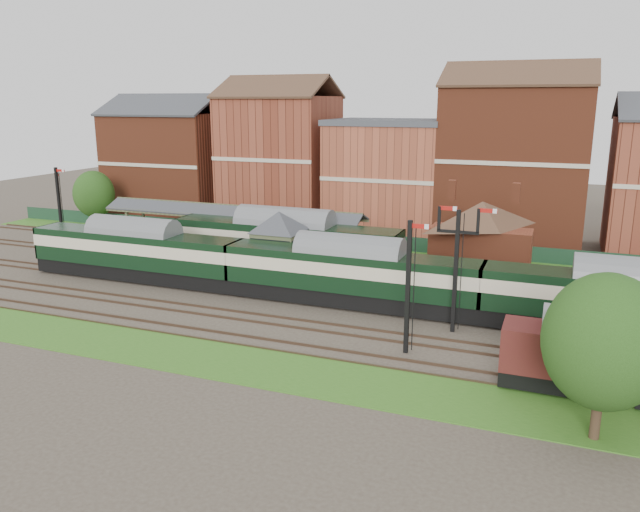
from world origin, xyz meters
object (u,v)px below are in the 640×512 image
(platform_railcar, at_px, (285,242))
(goods_van_a, at_px, (561,354))
(dmu_train, at_px, (349,273))
(semaphore_bracket, at_px, (457,262))
(signal_box, at_px, (279,246))

(platform_railcar, relative_size, goods_van_a, 3.49)
(dmu_train, relative_size, platform_railcar, 2.76)
(semaphore_bracket, distance_m, dmu_train, 8.61)
(signal_box, relative_size, platform_railcar, 0.30)
(dmu_train, distance_m, platform_railcar, 10.34)
(semaphore_bracket, relative_size, goods_van_a, 1.41)
(semaphore_bracket, relative_size, dmu_train, 0.15)
(semaphore_bracket, height_order, platform_railcar, semaphore_bracket)
(goods_van_a, bearing_deg, dmu_train, 148.05)
(platform_railcar, bearing_deg, signal_box, -73.53)
(signal_box, bearing_deg, goods_van_a, -29.67)
(signal_box, height_order, goods_van_a, signal_box)
(goods_van_a, bearing_deg, platform_railcar, 145.40)
(platform_railcar, bearing_deg, goods_van_a, -34.60)
(signal_box, bearing_deg, semaphore_bracket, -20.92)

